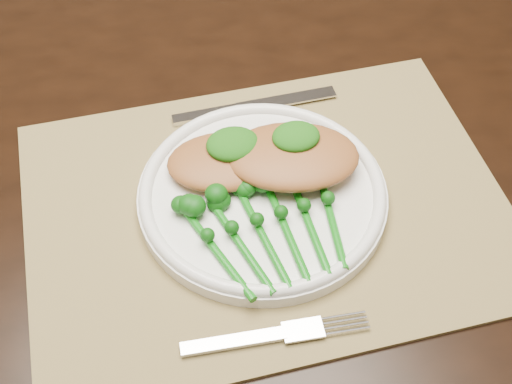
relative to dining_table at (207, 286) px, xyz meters
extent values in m
cube|color=black|center=(0.00, 0.00, 0.35)|extent=(1.69, 1.08, 0.04)
cube|color=olive|center=(0.05, -0.16, 0.38)|extent=(0.50, 0.37, 0.00)
cylinder|color=white|center=(0.05, -0.15, 0.38)|extent=(0.26, 0.26, 0.02)
torus|color=white|center=(0.05, -0.15, 0.39)|extent=(0.25, 0.25, 0.01)
cube|color=silver|center=(0.02, -0.01, 0.38)|extent=(0.08, 0.02, 0.01)
cube|color=silver|center=(0.11, -0.01, 0.38)|extent=(0.12, 0.02, 0.00)
cube|color=silver|center=(-0.01, -0.30, 0.38)|extent=(0.10, 0.02, 0.01)
ellipsoid|color=#9D5E2D|center=(0.02, -0.11, 0.40)|extent=(0.13, 0.10, 0.02)
ellipsoid|color=#9D5E2D|center=(0.09, -0.12, 0.41)|extent=(0.16, 0.12, 0.03)
ellipsoid|color=#0F470A|center=(0.03, -0.10, 0.42)|extent=(0.06, 0.05, 0.02)
ellipsoid|color=#0F470A|center=(0.09, -0.11, 0.43)|extent=(0.05, 0.04, 0.02)
camera|label=1|loc=(-0.06, -0.60, 0.95)|focal=50.00mm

